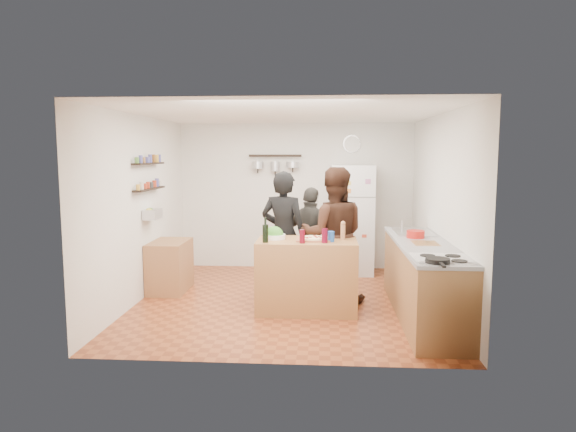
# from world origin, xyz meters

# --- Properties ---
(room_shell) EXTENTS (4.20, 4.20, 4.20)m
(room_shell) POSITION_xyz_m (0.00, 0.39, 1.25)
(room_shell) COLOR brown
(room_shell) RESTS_ON ground
(prep_island) EXTENTS (1.25, 0.72, 0.91)m
(prep_island) POSITION_xyz_m (0.27, -0.39, 0.46)
(prep_island) COLOR olive
(prep_island) RESTS_ON floor
(pizza_board) EXTENTS (0.42, 0.34, 0.02)m
(pizza_board) POSITION_xyz_m (0.35, -0.41, 0.92)
(pizza_board) COLOR #955236
(pizza_board) RESTS_ON prep_island
(pizza) EXTENTS (0.34, 0.34, 0.02)m
(pizza) POSITION_xyz_m (0.35, -0.41, 0.94)
(pizza) COLOR beige
(pizza) RESTS_ON pizza_board
(salad_bowl) EXTENTS (0.29, 0.29, 0.06)m
(salad_bowl) POSITION_xyz_m (-0.15, -0.34, 0.94)
(salad_bowl) COLOR white
(salad_bowl) RESTS_ON prep_island
(wine_bottle) EXTENTS (0.07, 0.07, 0.22)m
(wine_bottle) POSITION_xyz_m (-0.23, -0.61, 1.02)
(wine_bottle) COLOR black
(wine_bottle) RESTS_ON prep_island
(wine_glass_near) EXTENTS (0.07, 0.07, 0.17)m
(wine_glass_near) POSITION_xyz_m (0.22, -0.63, 0.99)
(wine_glass_near) COLOR #580715
(wine_glass_near) RESTS_ON prep_island
(wine_glass_far) EXTENTS (0.07, 0.07, 0.18)m
(wine_glass_far) POSITION_xyz_m (0.49, -0.59, 1.00)
(wine_glass_far) COLOR #55071C
(wine_glass_far) RESTS_ON prep_island
(pepper_mill) EXTENTS (0.06, 0.06, 0.19)m
(pepper_mill) POSITION_xyz_m (0.72, -0.34, 1.00)
(pepper_mill) COLOR #A66D45
(pepper_mill) RESTS_ON prep_island
(salt_canister) EXTENTS (0.08, 0.08, 0.13)m
(salt_canister) POSITION_xyz_m (0.57, -0.51, 0.98)
(salt_canister) COLOR #1B4999
(salt_canister) RESTS_ON prep_island
(person_left) EXTENTS (0.73, 0.57, 1.76)m
(person_left) POSITION_xyz_m (-0.07, 0.22, 0.88)
(person_left) COLOR black
(person_left) RESTS_ON floor
(person_center) EXTENTS (0.89, 0.70, 1.81)m
(person_center) POSITION_xyz_m (0.61, 0.05, 0.91)
(person_center) COLOR black
(person_center) RESTS_ON floor
(person_back) EXTENTS (0.95, 0.71, 1.50)m
(person_back) POSITION_xyz_m (0.31, 0.67, 0.75)
(person_back) COLOR #2C2A27
(person_back) RESTS_ON floor
(counter_run) EXTENTS (0.63, 2.63, 0.90)m
(counter_run) POSITION_xyz_m (1.70, -0.55, 0.45)
(counter_run) COLOR #9E7042
(counter_run) RESTS_ON floor
(stove_top) EXTENTS (0.60, 0.62, 0.02)m
(stove_top) POSITION_xyz_m (1.70, -1.50, 0.91)
(stove_top) COLOR white
(stove_top) RESTS_ON counter_run
(skillet) EXTENTS (0.24, 0.24, 0.05)m
(skillet) POSITION_xyz_m (1.60, -1.71, 0.94)
(skillet) COLOR black
(skillet) RESTS_ON stove_top
(sink) EXTENTS (0.50, 0.80, 0.03)m
(sink) POSITION_xyz_m (1.70, 0.30, 0.92)
(sink) COLOR silver
(sink) RESTS_ON counter_run
(cutting_board) EXTENTS (0.30, 0.40, 0.02)m
(cutting_board) POSITION_xyz_m (1.70, -0.59, 0.91)
(cutting_board) COLOR #9C6A39
(cutting_board) RESTS_ON counter_run
(red_bowl) EXTENTS (0.23, 0.23, 0.09)m
(red_bowl) POSITION_xyz_m (1.65, -0.20, 0.97)
(red_bowl) COLOR red
(red_bowl) RESTS_ON counter_run
(fridge) EXTENTS (0.70, 0.68, 1.80)m
(fridge) POSITION_xyz_m (0.95, 1.75, 0.90)
(fridge) COLOR white
(fridge) RESTS_ON floor
(wall_clock) EXTENTS (0.30, 0.03, 0.30)m
(wall_clock) POSITION_xyz_m (0.95, 2.08, 2.15)
(wall_clock) COLOR silver
(wall_clock) RESTS_ON back_wall
(spice_shelf_lower) EXTENTS (0.12, 1.00, 0.02)m
(spice_shelf_lower) POSITION_xyz_m (-1.93, 0.20, 1.50)
(spice_shelf_lower) COLOR black
(spice_shelf_lower) RESTS_ON left_wall
(spice_shelf_upper) EXTENTS (0.12, 1.00, 0.02)m
(spice_shelf_upper) POSITION_xyz_m (-1.93, 0.20, 1.85)
(spice_shelf_upper) COLOR black
(spice_shelf_upper) RESTS_ON left_wall
(produce_basket) EXTENTS (0.18, 0.35, 0.14)m
(produce_basket) POSITION_xyz_m (-1.90, 0.20, 1.15)
(produce_basket) COLOR silver
(produce_basket) RESTS_ON left_wall
(side_table) EXTENTS (0.50, 0.80, 0.73)m
(side_table) POSITION_xyz_m (-1.74, 0.41, 0.36)
(side_table) COLOR #A87346
(side_table) RESTS_ON floor
(pot_rack) EXTENTS (0.90, 0.04, 0.04)m
(pot_rack) POSITION_xyz_m (-0.35, 2.00, 1.95)
(pot_rack) COLOR black
(pot_rack) RESTS_ON back_wall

